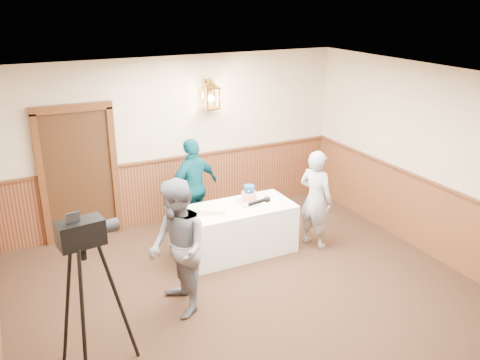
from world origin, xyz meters
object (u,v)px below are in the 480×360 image
object	(u,v)px
sheet_cake_yellow	(213,210)
sheet_cake_green	(189,210)
baker	(316,199)
tiered_cake	(249,197)
display_table	(234,230)
tv_camera_rig	(90,309)
interviewer	(178,249)
assistant_p	(194,187)

from	to	relation	value
sheet_cake_yellow	sheet_cake_green	xyz separation A→B (m)	(-0.31, 0.14, -0.00)
baker	sheet_cake_yellow	bearing A→B (deg)	56.77
tiered_cake	baker	distance (m)	1.03
display_table	sheet_cake_green	xyz separation A→B (m)	(-0.66, 0.13, 0.41)
sheet_cake_yellow	tv_camera_rig	world-z (taller)	tv_camera_rig
display_table	sheet_cake_yellow	bearing A→B (deg)	-178.28
interviewer	sheet_cake_green	bearing A→B (deg)	154.96
interviewer	assistant_p	distance (m)	2.18
sheet_cake_green	baker	size ratio (longest dim) A/B	0.19
interviewer	tv_camera_rig	bearing A→B (deg)	-58.26
baker	interviewer	bearing A→B (deg)	84.11
sheet_cake_green	sheet_cake_yellow	bearing A→B (deg)	-24.33
tiered_cake	interviewer	world-z (taller)	interviewer
sheet_cake_yellow	tv_camera_rig	size ratio (longest dim) A/B	0.20
tiered_cake	baker	world-z (taller)	baker
tv_camera_rig	sheet_cake_yellow	bearing A→B (deg)	31.72
display_table	baker	xyz separation A→B (m)	(1.23, -0.32, 0.40)
sheet_cake_green	interviewer	size ratio (longest dim) A/B	0.17
display_table	baker	bearing A→B (deg)	-14.36
tiered_cake	assistant_p	distance (m)	1.04
display_table	assistant_p	distance (m)	1.04
display_table	baker	world-z (taller)	baker
sheet_cake_yellow	interviewer	size ratio (longest dim) A/B	0.20
tiered_cake	sheet_cake_green	size ratio (longest dim) A/B	1.01
sheet_cake_yellow	interviewer	distance (m)	1.38
tiered_cake	baker	bearing A→B (deg)	-19.28
tiered_cake	sheet_cake_yellow	xyz separation A→B (m)	(-0.61, -0.03, -0.08)
tiered_cake	baker	size ratio (longest dim) A/B	0.19
assistant_p	sheet_cake_green	bearing A→B (deg)	46.09
display_table	assistant_p	world-z (taller)	assistant_p
display_table	baker	distance (m)	1.33
sheet_cake_yellow	assistant_p	xyz separation A→B (m)	(0.06, 0.91, 0.02)
sheet_cake_yellow	baker	world-z (taller)	baker
sheet_cake_yellow	assistant_p	world-z (taller)	assistant_p
sheet_cake_green	tiered_cake	bearing A→B (deg)	-6.58
interviewer	sheet_cake_yellow	bearing A→B (deg)	140.62
tiered_cake	baker	xyz separation A→B (m)	(0.97, -0.34, -0.09)
tiered_cake	tv_camera_rig	size ratio (longest dim) A/B	0.17
tv_camera_rig	interviewer	bearing A→B (deg)	22.16
display_table	sheet_cake_green	size ratio (longest dim) A/B	6.17
baker	tv_camera_rig	xyz separation A→B (m)	(-3.65, -1.40, 0.01)
display_table	baker	size ratio (longest dim) A/B	1.16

